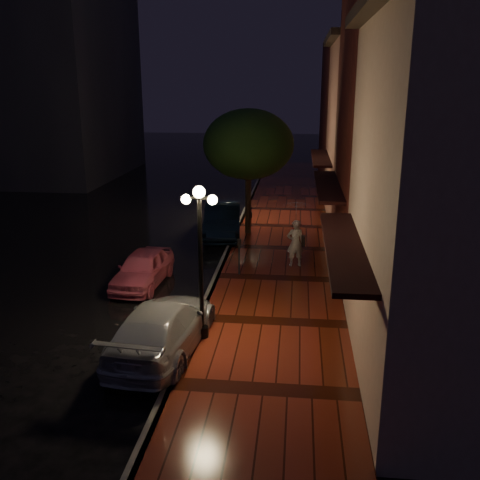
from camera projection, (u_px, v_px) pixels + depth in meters
The scene contains 15 objects.
ground at pixel (217, 279), 19.93m from camera, with size 120.00×120.00×0.00m, color black.
sidewalk at pixel (277, 279), 19.67m from camera, with size 4.50×60.00×0.15m, color #48180C.
curb at pixel (217, 277), 19.91m from camera, with size 0.25×60.00×0.15m, color #595451.
storefront_near at pixel (476, 209), 12.28m from camera, with size 5.00×8.00×8.50m, color gray.
storefront_mid at pixel (412, 126), 19.55m from camera, with size 5.00×8.00×11.00m, color #511914.
storefront_far at pixel (379, 134), 27.46m from camera, with size 5.00×8.00×9.00m, color #8C5951.
storefront_extra at pixel (360, 114), 36.86m from camera, with size 5.00×12.00×10.00m, color #511914.
streetlamp_near at pixel (200, 254), 14.39m from camera, with size 0.96×0.36×4.31m.
streetlamp_far at pixel (249, 172), 27.74m from camera, with size 0.96×0.36×4.31m.
street_tree at pixel (249, 146), 24.38m from camera, with size 4.16×4.16×5.80m.
pink_car at pixel (143, 268), 19.17m from camera, with size 1.50×3.72×1.27m, color #DE5B78.
navy_car at pixel (223, 220), 25.33m from camera, with size 1.65×4.72×1.56m, color black.
silver_car at pixel (162, 327), 14.36m from camera, with size 2.00×4.92×1.43m, color #A4A5AB.
woman_with_umbrella at pixel (296, 224), 20.47m from camera, with size 1.07×1.09×2.58m.
parking_meter at pixel (239, 253), 19.78m from camera, with size 0.15×0.14×1.37m.
Camera 1 is at (2.91, -18.50, 7.02)m, focal length 40.00 mm.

